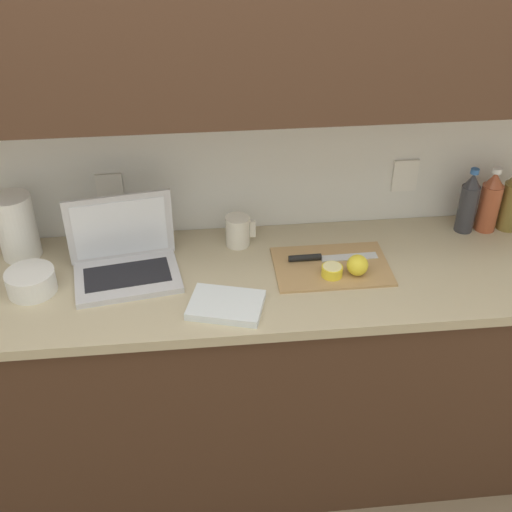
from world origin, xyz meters
TOP-DOWN VIEW (x-y plane):
  - ground_plane at (0.00, 0.00)m, footprint 12.00×12.00m
  - wall_back at (0.00, 0.23)m, footprint 5.20×0.38m
  - counter_unit at (-0.02, 0.00)m, footprint 2.53×0.60m
  - laptop at (-0.25, 0.06)m, footprint 0.37×0.28m
  - cutting_board at (0.43, 0.01)m, footprint 0.38×0.26m
  - knife at (0.39, 0.05)m, footprint 0.30×0.04m
  - lemon_half_cut at (0.42, -0.04)m, footprint 0.07×0.07m
  - lemon_whole_beside at (0.50, -0.04)m, footprint 0.07×0.07m
  - bottle_green_soda at (0.95, 0.20)m, footprint 0.06×0.06m
  - bottle_oil_tall at (1.03, 0.20)m, footprint 0.07×0.07m
  - bottle_water_clear at (1.11, 0.20)m, footprint 0.08×0.08m
  - measuring_cup at (0.13, 0.19)m, footprint 0.10×0.08m
  - bowl_white at (-0.53, -0.02)m, footprint 0.15×0.15m
  - paper_towel_roll at (-0.60, 0.19)m, footprint 0.13×0.13m
  - dish_towel at (0.07, -0.17)m, footprint 0.26×0.21m

SIDE VIEW (x-z plane):
  - ground_plane at x=0.00m, z-range 0.00..0.00m
  - counter_unit at x=-0.02m, z-range 0.01..0.92m
  - cutting_board at x=0.43m, z-range 0.91..0.92m
  - dish_towel at x=0.07m, z-range 0.91..0.93m
  - knife at x=0.39m, z-range 0.92..0.94m
  - lemon_half_cut at x=0.42m, z-range 0.92..0.95m
  - bowl_white at x=-0.53m, z-range 0.91..0.98m
  - lemon_whole_beside at x=0.50m, z-range 0.92..0.99m
  - measuring_cup at x=0.13m, z-range 0.91..1.02m
  - laptop at x=-0.25m, z-range 0.85..1.09m
  - bottle_oil_tall at x=1.03m, z-range 0.90..1.14m
  - bottle_green_soda at x=0.95m, z-range 0.90..1.14m
  - bottle_water_clear at x=1.11m, z-range 0.90..1.15m
  - paper_towel_roll at x=-0.60m, z-range 0.91..1.14m
  - wall_back at x=0.00m, z-range 0.26..2.86m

